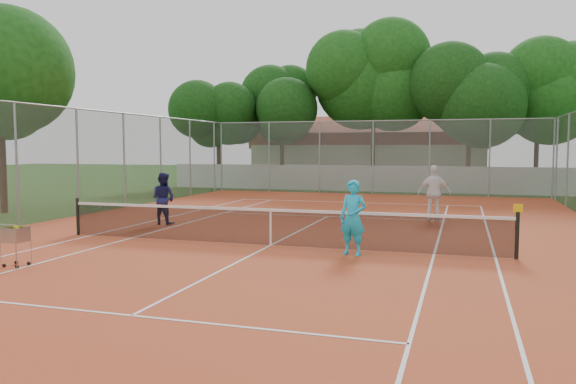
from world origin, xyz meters
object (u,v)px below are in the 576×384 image
(tennis_net, at_px, (271,227))
(player_near, at_px, (353,218))
(clubhouse, at_px, (371,152))
(ball_hopper, at_px, (16,245))
(player_far_left, at_px, (163,199))
(player_far_right, at_px, (434,193))

(tennis_net, height_order, player_near, player_near)
(clubhouse, xyz_separation_m, ball_hopper, (-2.32, -33.09, -1.71))
(tennis_net, distance_m, ball_hopper, 5.95)
(player_far_left, distance_m, ball_hopper, 6.87)
(player_near, distance_m, player_far_left, 7.77)
(tennis_net, xyz_separation_m, clubhouse, (-2.00, 29.00, 1.69))
(player_near, bearing_deg, player_far_right, 91.33)
(tennis_net, bearing_deg, player_far_right, 60.24)
(player_near, xyz_separation_m, ball_hopper, (-6.59, -3.46, -0.42))
(player_far_left, relative_size, ball_hopper, 1.83)
(tennis_net, relative_size, clubhouse, 0.72)
(player_far_right, bearing_deg, tennis_net, 54.15)
(tennis_net, bearing_deg, clubhouse, 93.95)
(player_near, relative_size, ball_hopper, 1.90)
(player_far_left, xyz_separation_m, ball_hopper, (0.40, -6.85, -0.39))
(player_far_left, bearing_deg, player_far_right, -148.00)
(tennis_net, relative_size, player_far_right, 6.20)
(player_far_left, distance_m, player_far_right, 9.32)
(clubhouse, bearing_deg, tennis_net, -86.05)
(tennis_net, distance_m, player_far_right, 7.62)
(tennis_net, distance_m, player_near, 2.39)
(clubhouse, height_order, ball_hopper, clubhouse)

